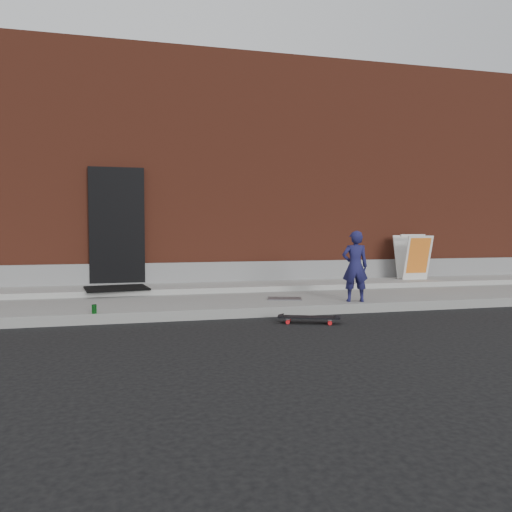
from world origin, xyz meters
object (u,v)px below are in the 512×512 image
object	(u,v)px
skateboard	(309,318)
soda_can	(94,309)
child	(355,266)
pizza_sign	(413,257)

from	to	relation	value
skateboard	soda_can	bearing A→B (deg)	167.26
child	pizza_sign	distance (m)	3.21
child	soda_can	distance (m)	4.05
pizza_sign	skateboard	bearing A→B (deg)	-138.92
child	skateboard	xyz separation A→B (m)	(-1.10, -0.86, -0.65)
child	pizza_sign	world-z (taller)	child
child	soda_can	xyz separation A→B (m)	(-4.02, -0.20, -0.51)
skateboard	pizza_sign	distance (m)	4.65
soda_can	pizza_sign	bearing A→B (deg)	20.30
pizza_sign	soda_can	bearing A→B (deg)	-159.70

